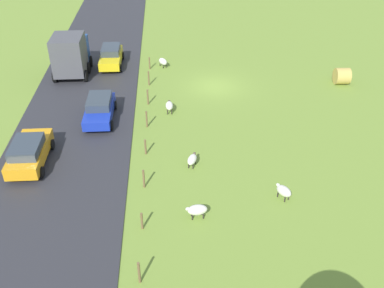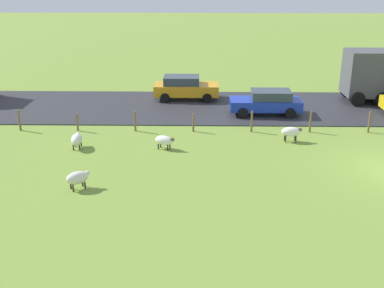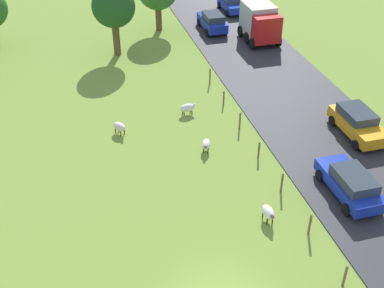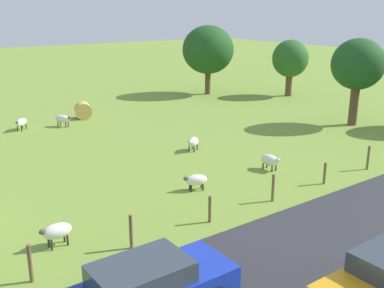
# 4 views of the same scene
# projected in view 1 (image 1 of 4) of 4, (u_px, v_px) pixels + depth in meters

# --- Properties ---
(ground_plane) EXTENTS (160.00, 160.00, 0.00)m
(ground_plane) POSITION_uv_depth(u_px,v_px,m) (215.00, 87.00, 35.48)
(ground_plane) COLOR olive
(road_strip) EXTENTS (8.00, 80.00, 0.06)m
(road_strip) POSITION_uv_depth(u_px,v_px,m) (87.00, 90.00, 34.92)
(road_strip) COLOR #2D2D33
(road_strip) RESTS_ON ground_plane
(sheep_0) EXTENTS (0.98, 1.27, 0.76)m
(sheep_0) POSITION_uv_depth(u_px,v_px,m) (163.00, 62.00, 38.56)
(sheep_0) COLOR white
(sheep_0) RESTS_ON ground_plane
(sheep_2) EXTENTS (0.54, 1.11, 0.82)m
(sheep_2) POSITION_uv_depth(u_px,v_px,m) (169.00, 106.00, 31.58)
(sheep_2) COLOR white
(sheep_2) RESTS_ON ground_plane
(sheep_4) EXTENTS (0.97, 1.08, 0.78)m
(sheep_4) POSITION_uv_depth(u_px,v_px,m) (284.00, 191.00, 23.58)
(sheep_4) COLOR silver
(sheep_4) RESTS_ON ground_plane
(sheep_6) EXTENTS (0.80, 1.12, 0.72)m
(sheep_6) POSITION_uv_depth(u_px,v_px,m) (192.00, 159.00, 26.11)
(sheep_6) COLOR white
(sheep_6) RESTS_ON ground_plane
(sheep_7) EXTENTS (1.16, 0.64, 0.77)m
(sheep_7) POSITION_uv_depth(u_px,v_px,m) (197.00, 210.00, 22.32)
(sheep_7) COLOR silver
(sheep_7) RESTS_ON ground_plane
(hay_bale_0) EXTENTS (1.17, 1.37, 1.33)m
(hay_bale_0) POSITION_uv_depth(u_px,v_px,m) (342.00, 76.00, 35.60)
(hay_bale_0) COLOR tan
(hay_bale_0) RESTS_ON ground_plane
(fence_post_0) EXTENTS (0.12, 0.12, 1.08)m
(fence_post_0) POSITION_uv_depth(u_px,v_px,m) (150.00, 63.00, 38.17)
(fence_post_0) COLOR brown
(fence_post_0) RESTS_ON ground_plane
(fence_post_1) EXTENTS (0.12, 0.12, 1.22)m
(fence_post_1) POSITION_uv_depth(u_px,v_px,m) (149.00, 78.00, 35.37)
(fence_post_1) COLOR brown
(fence_post_1) RESTS_ON ground_plane
(fence_post_2) EXTENTS (0.12, 0.12, 1.21)m
(fence_post_2) POSITION_uv_depth(u_px,v_px,m) (148.00, 97.00, 32.61)
(fence_post_2) COLOR brown
(fence_post_2) RESTS_ON ground_plane
(fence_post_3) EXTENTS (0.12, 0.12, 1.22)m
(fence_post_3) POSITION_uv_depth(u_px,v_px,m) (147.00, 119.00, 29.85)
(fence_post_3) COLOR brown
(fence_post_3) RESTS_ON ground_plane
(fence_post_4) EXTENTS (0.12, 0.12, 1.05)m
(fence_post_4) POSITION_uv_depth(u_px,v_px,m) (145.00, 147.00, 27.13)
(fence_post_4) COLOR brown
(fence_post_4) RESTS_ON ground_plane
(fence_post_5) EXTENTS (0.12, 0.12, 1.18)m
(fence_post_5) POSITION_uv_depth(u_px,v_px,m) (144.00, 179.00, 24.34)
(fence_post_5) COLOR brown
(fence_post_5) RESTS_ON ground_plane
(fence_post_6) EXTENTS (0.12, 0.12, 1.01)m
(fence_post_6) POSITION_uv_depth(u_px,v_px,m) (142.00, 221.00, 21.62)
(fence_post_6) COLOR brown
(fence_post_6) RESTS_ON ground_plane
(fence_post_7) EXTENTS (0.12, 0.12, 1.22)m
(fence_post_7) POSITION_uv_depth(u_px,v_px,m) (139.00, 273.00, 18.81)
(fence_post_7) COLOR brown
(fence_post_7) RESTS_ON ground_plane
(truck_1) EXTENTS (2.75, 4.22, 3.52)m
(truck_1) POSITION_uv_depth(u_px,v_px,m) (70.00, 54.00, 36.30)
(truck_1) COLOR #1E4C99
(truck_1) RESTS_ON road_strip
(car_0) EXTENTS (1.96, 4.39, 1.61)m
(car_0) POSITION_uv_depth(u_px,v_px,m) (111.00, 56.00, 38.60)
(car_0) COLOR yellow
(car_0) RESTS_ON road_strip
(car_3) EXTENTS (2.09, 4.46, 1.63)m
(car_3) POSITION_uv_depth(u_px,v_px,m) (29.00, 152.00, 26.01)
(car_3) COLOR orange
(car_3) RESTS_ON road_strip
(car_4) EXTENTS (2.04, 4.45, 1.53)m
(car_4) POSITION_uv_depth(u_px,v_px,m) (99.00, 109.00, 30.59)
(car_4) COLOR #1933B2
(car_4) RESTS_ON road_strip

